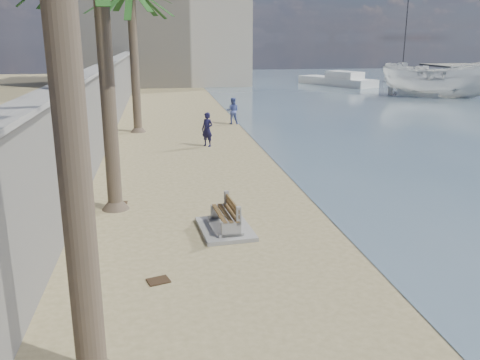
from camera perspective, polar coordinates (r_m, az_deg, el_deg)
seawall at (r=26.22m, az=-14.93°, el=8.32°), size 0.45×70.00×3.50m
wall_cap at (r=26.07m, az=-15.22°, el=12.24°), size 0.80×70.00×0.12m
end_building at (r=57.94m, az=-8.92°, el=17.60°), size 18.00×12.00×14.00m
bench_far at (r=13.23m, az=-1.67°, el=-4.31°), size 1.45×1.99×0.79m
person_a at (r=23.56m, az=-3.70°, el=5.96°), size 0.78×0.76×1.81m
person_b at (r=29.81m, az=-0.84°, el=7.92°), size 0.94×0.80×1.70m
boat_cruiser at (r=46.71m, az=21.31°, el=10.65°), size 4.84×4.81×4.05m
yacht_near at (r=52.45m, az=20.78°, el=9.73°), size 10.66×11.72×1.50m
yacht_far at (r=56.07m, az=10.78°, el=10.78°), size 6.35×9.67×1.50m
sailboat_west at (r=64.54m, az=17.71°, el=10.89°), size 6.57×7.23×9.34m
debris_c at (r=15.71m, az=-13.67°, el=-2.78°), size 0.62×0.75×0.03m
debris_d at (r=10.85m, az=-9.15°, el=-11.09°), size 0.53×0.47×0.03m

